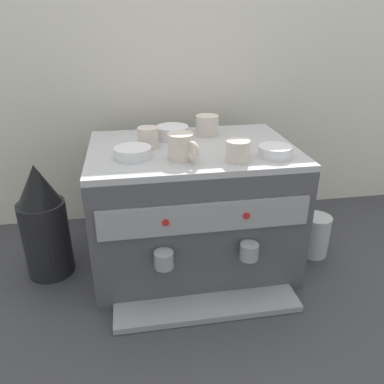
{
  "coord_description": "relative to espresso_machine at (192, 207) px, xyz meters",
  "views": [
    {
      "loc": [
        -0.2,
        -1.17,
        0.82
      ],
      "look_at": [
        0.0,
        0.0,
        0.27
      ],
      "focal_mm": 35.66,
      "sensor_mm": 36.0,
      "label": 1
    }
  ],
  "objects": [
    {
      "name": "coffee_grinder",
      "position": [
        -0.5,
        0.0,
        -0.02
      ],
      "size": [
        0.15,
        0.15,
        0.4
      ],
      "color": "black",
      "rests_on": "ground_plane"
    },
    {
      "name": "ceramic_bowl_1",
      "position": [
        -0.19,
        -0.07,
        0.23
      ],
      "size": [
        0.11,
        0.11,
        0.03
      ],
      "color": "white",
      "rests_on": "espresso_machine"
    },
    {
      "name": "ceramic_bowl_0",
      "position": [
        0.23,
        -0.13,
        0.23
      ],
      "size": [
        0.1,
        0.1,
        0.03
      ],
      "color": "white",
      "rests_on": "espresso_machine"
    },
    {
      "name": "ceramic_bowl_2",
      "position": [
        -0.05,
        0.11,
        0.24
      ],
      "size": [
        0.11,
        0.11,
        0.04
      ],
      "color": "white",
      "rests_on": "espresso_machine"
    },
    {
      "name": "espresso_machine",
      "position": [
        0.0,
        0.0,
        0.0
      ],
      "size": [
        0.67,
        0.58,
        0.43
      ],
      "color": "#4C4C51",
      "rests_on": "ground_plane"
    },
    {
      "name": "ceramic_cup_1",
      "position": [
        0.11,
        -0.15,
        0.25
      ],
      "size": [
        0.09,
        0.09,
        0.06
      ],
      "color": "beige",
      "rests_on": "espresso_machine"
    },
    {
      "name": "milk_pitcher",
      "position": [
        0.45,
        -0.05,
        -0.14
      ],
      "size": [
        0.11,
        0.11,
        0.16
      ],
      "primitive_type": "cylinder",
      "color": "#B7B7BC",
      "rests_on": "ground_plane"
    },
    {
      "name": "ceramic_cup_2",
      "position": [
        -0.05,
        -0.11,
        0.26
      ],
      "size": [
        0.09,
        0.11,
        0.08
      ],
      "color": "beige",
      "rests_on": "espresso_machine"
    },
    {
      "name": "tiled_backsplash_wall",
      "position": [
        0.0,
        0.4,
        0.29
      ],
      "size": [
        2.8,
        0.03,
        1.01
      ],
      "primitive_type": "cube",
      "color": "silver",
      "rests_on": "ground_plane"
    },
    {
      "name": "ground_plane",
      "position": [
        0.0,
        0.0,
        -0.21
      ],
      "size": [
        4.0,
        4.0,
        0.0
      ],
      "primitive_type": "plane",
      "color": "#38383D"
    },
    {
      "name": "ceramic_cup_3",
      "position": [
        0.08,
        0.13,
        0.25
      ],
      "size": [
        0.08,
        0.12,
        0.07
      ],
      "color": "beige",
      "rests_on": "espresso_machine"
    },
    {
      "name": "ceramic_cup_0",
      "position": [
        -0.14,
        0.03,
        0.25
      ],
      "size": [
        0.07,
        0.1,
        0.06
      ],
      "color": "beige",
      "rests_on": "espresso_machine"
    }
  ]
}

